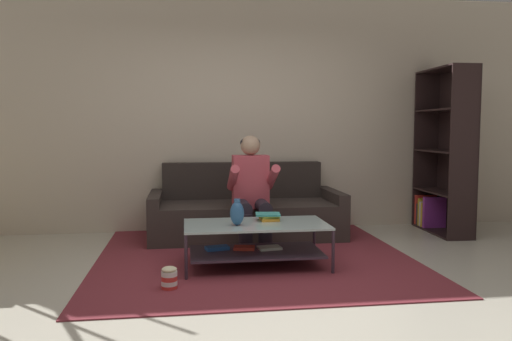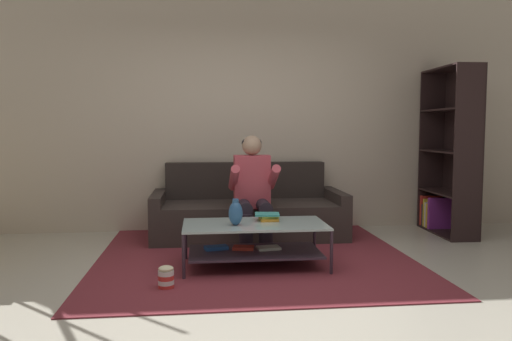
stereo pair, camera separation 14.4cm
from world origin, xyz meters
TOP-DOWN VIEW (x-y plane):
  - ground at (0.00, 0.00)m, footprint 16.80×16.80m
  - back_partition at (0.00, 2.46)m, footprint 8.40×0.12m
  - couch at (0.08, 1.95)m, footprint 2.18×0.93m
  - person_seated_center at (0.08, 1.41)m, footprint 0.50×0.58m
  - coffee_table at (0.00, 0.66)m, footprint 1.28×0.66m
  - area_rug at (0.04, 1.18)m, footprint 3.00×3.24m
  - vase at (-0.16, 0.59)m, footprint 0.12×0.12m
  - book_stack at (0.15, 0.78)m, footprint 0.24×0.20m
  - bookshelf at (2.51, 1.91)m, footprint 0.37×0.96m
  - popcorn_tub at (-0.75, 0.12)m, footprint 0.12×0.12m

SIDE VIEW (x-z plane):
  - ground at x=0.00m, z-range 0.00..0.00m
  - area_rug at x=0.04m, z-range 0.00..0.01m
  - popcorn_tub at x=-0.75m, z-range 0.00..0.18m
  - coffee_table at x=0.00m, z-range 0.07..0.47m
  - couch at x=0.08m, z-range -0.15..0.70m
  - book_stack at x=0.15m, z-range 0.40..0.47m
  - vase at x=-0.16m, z-range 0.39..0.63m
  - person_seated_center at x=0.08m, z-range 0.05..1.23m
  - bookshelf at x=2.51m, z-range -0.15..1.81m
  - back_partition at x=0.00m, z-range 0.00..2.90m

